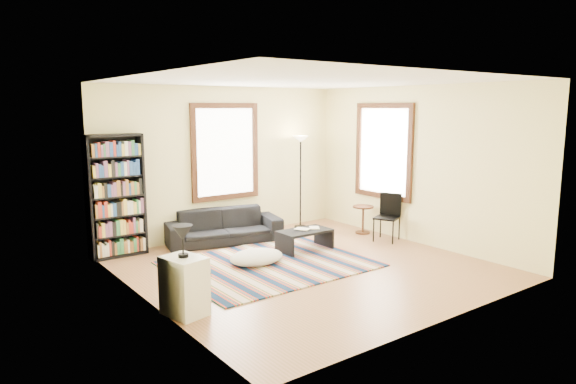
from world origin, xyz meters
TOP-DOWN VIEW (x-y plane):
  - floor at (0.00, 0.00)m, footprint 5.00×5.00m
  - ceiling at (0.00, 0.00)m, footprint 5.00×5.00m
  - wall_back at (0.00, 2.55)m, footprint 5.00×0.10m
  - wall_front at (0.00, -2.55)m, footprint 5.00×0.10m
  - wall_left at (-2.55, 0.00)m, footprint 0.10×5.00m
  - wall_right at (2.55, 0.00)m, footprint 0.10×5.00m
  - window_back at (0.00, 2.47)m, footprint 1.20×0.06m
  - window_right at (2.47, 0.80)m, footprint 0.06×1.20m
  - rug at (-0.39, 0.45)m, footprint 2.92×2.33m
  - sofa at (-0.31, 2.05)m, footprint 2.18×1.26m
  - bookshelf at (-2.12, 2.32)m, footprint 0.90×0.30m
  - coffee_table at (0.53, 0.74)m, footprint 1.03×0.83m
  - book_a at (0.43, 0.74)m, footprint 0.29×0.27m
  - book_b at (0.68, 0.79)m, footprint 0.26×0.27m
  - floor_cushion at (-0.54, 0.60)m, footprint 1.00×0.83m
  - floor_lamp at (1.53, 2.15)m, footprint 0.38×0.38m
  - side_table at (2.20, 1.03)m, footprint 0.46×0.46m
  - folding_chair at (2.15, 0.37)m, footprint 0.55×0.54m
  - white_cabinet at (-2.30, -0.56)m, footprint 0.48×0.57m
  - table_lamp at (-2.30, -0.56)m, footprint 0.26×0.26m
  - dog at (-2.07, -0.29)m, footprint 0.52×0.66m

SIDE VIEW (x-z plane):
  - floor at x=0.00m, z-range -0.10..0.00m
  - rug at x=-0.39m, z-range 0.00..0.02m
  - floor_cushion at x=-0.54m, z-range 0.00..0.22m
  - coffee_table at x=0.53m, z-range 0.00..0.36m
  - side_table at x=2.20m, z-range 0.00..0.54m
  - dog at x=-2.07m, z-range 0.00..0.59m
  - sofa at x=-0.31m, z-range 0.00..0.60m
  - white_cabinet at x=-2.30m, z-range 0.00..0.70m
  - book_b at x=0.68m, z-range 0.36..0.38m
  - book_a at x=0.43m, z-range 0.36..0.38m
  - folding_chair at x=2.15m, z-range 0.00..0.86m
  - table_lamp at x=-2.30m, z-range 0.70..1.08m
  - floor_lamp at x=1.53m, z-range 0.00..1.86m
  - bookshelf at x=-2.12m, z-range 0.00..2.00m
  - wall_back at x=0.00m, z-range 0.00..2.80m
  - wall_front at x=0.00m, z-range 0.00..2.80m
  - wall_left at x=-2.55m, z-range 0.00..2.80m
  - wall_right at x=2.55m, z-range 0.00..2.80m
  - window_back at x=0.00m, z-range 0.80..2.40m
  - window_right at x=2.47m, z-range 0.80..2.40m
  - ceiling at x=0.00m, z-range 2.80..2.90m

